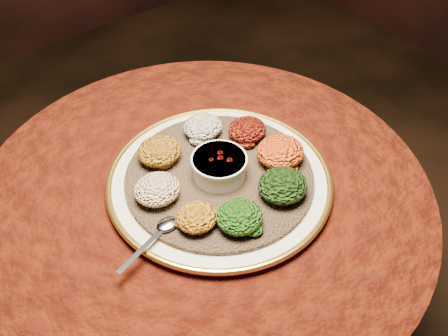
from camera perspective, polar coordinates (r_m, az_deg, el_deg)
table at (r=1.18m, az=-2.19°, el=-8.15°), size 0.96×0.96×0.73m
platter at (r=1.04m, az=-0.54°, el=-1.41°), size 0.58×0.58×0.02m
injera at (r=1.03m, az=-0.54°, el=-1.00°), size 0.42×0.42×0.01m
stew_bowl at (r=1.01m, az=-0.55°, el=0.29°), size 0.11×0.11×0.05m
spoon at (r=0.94m, az=-6.91°, el=-6.82°), size 0.15×0.06×0.01m
portion_ayib at (r=1.11m, az=-2.45°, el=4.74°), size 0.09×0.08×0.04m
portion_kitfo at (r=1.10m, az=2.67°, el=4.41°), size 0.09×0.08×0.04m
portion_tikil at (r=1.05m, az=6.45°, el=1.86°), size 0.10×0.10×0.05m
portion_gomen at (r=0.98m, az=6.72°, el=-1.99°), size 0.10×0.10×0.05m
portion_mixveg at (r=0.93m, az=1.80°, el=-5.59°), size 0.09×0.08×0.04m
portion_kik at (r=0.93m, az=-3.11°, el=-5.65°), size 0.08×0.08×0.04m
portion_timatim at (r=0.98m, az=-7.65°, el=-2.42°), size 0.09×0.09×0.04m
portion_shiro at (r=1.06m, az=-7.39°, el=1.93°), size 0.09×0.09×0.05m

